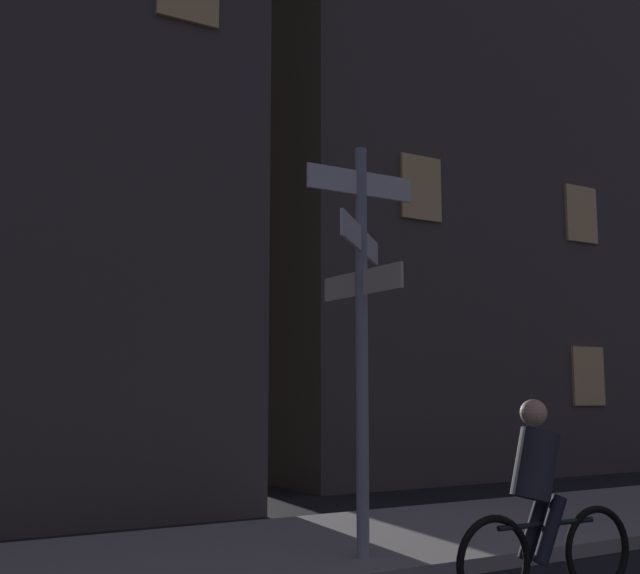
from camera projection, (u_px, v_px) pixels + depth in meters
name	position (u px, v px, depth m)	size (l,w,h in m)	color
sidewalk_kerb	(360.00, 542.00, 8.56)	(40.00, 3.08, 0.14)	gray
signpost	(361.00, 307.00, 7.75)	(1.25, 1.33, 3.93)	gray
cyclist	(541.00, 507.00, 6.46)	(1.82, 0.34, 1.61)	black
building_right_block	(457.00, 69.00, 20.71)	(12.78, 7.65, 19.98)	#4C443D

